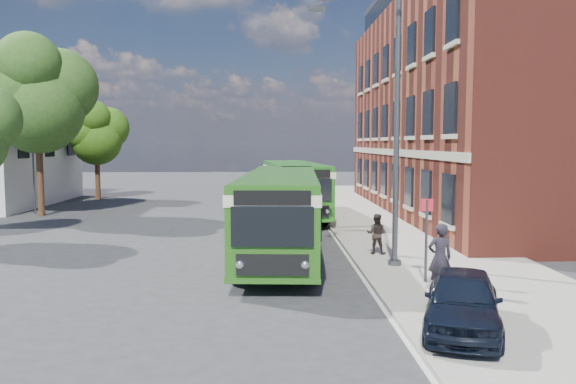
{
  "coord_description": "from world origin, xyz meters",
  "views": [
    {
      "loc": [
        1.12,
        -19.87,
        4.11
      ],
      "look_at": [
        1.86,
        1.93,
        2.2
      ],
      "focal_mm": 35.0,
      "sensor_mm": 36.0,
      "label": 1
    }
  ],
  "objects_px": {
    "street_lamp": "(386,122)",
    "bus_front": "(281,205)",
    "parked_car": "(463,301)",
    "bus_rear": "(294,185)"
  },
  "relations": [
    {
      "from": "street_lamp",
      "to": "bus_front",
      "type": "bearing_deg",
      "value": 140.92
    },
    {
      "from": "street_lamp",
      "to": "parked_car",
      "type": "xyz_separation_m",
      "value": [
        0.36,
        -6.42,
        -4.0
      ]
    },
    {
      "from": "street_lamp",
      "to": "bus_rear",
      "type": "height_order",
      "value": "street_lamp"
    },
    {
      "from": "bus_front",
      "to": "bus_rear",
      "type": "xyz_separation_m",
      "value": [
        0.92,
        10.2,
        -0.0
      ]
    },
    {
      "from": "street_lamp",
      "to": "parked_car",
      "type": "relative_size",
      "value": 2.38
    },
    {
      "from": "bus_front",
      "to": "street_lamp",
      "type": "bearing_deg",
      "value": -39.08
    },
    {
      "from": "street_lamp",
      "to": "bus_front",
      "type": "relative_size",
      "value": 0.71
    },
    {
      "from": "bus_front",
      "to": "bus_rear",
      "type": "bearing_deg",
      "value": 84.82
    },
    {
      "from": "bus_rear",
      "to": "bus_front",
      "type": "bearing_deg",
      "value": -95.18
    },
    {
      "from": "street_lamp",
      "to": "bus_rear",
      "type": "bearing_deg",
      "value": 100.34
    }
  ]
}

